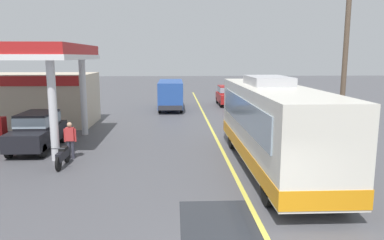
% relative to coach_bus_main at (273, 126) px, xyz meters
% --- Properties ---
extents(ground, '(120.00, 120.00, 0.00)m').
position_rel_coach_bus_main_xyz_m(ground, '(-1.66, 12.39, -1.72)').
color(ground, '#4C4C51').
extents(lane_divider_stripe, '(0.16, 50.00, 0.01)m').
position_rel_coach_bus_main_xyz_m(lane_divider_stripe, '(-1.66, 7.39, -1.72)').
color(lane_divider_stripe, '#D8CC4C').
rests_on(lane_divider_stripe, ground).
extents(wet_puddle_patch, '(2.13, 5.02, 0.01)m').
position_rel_coach_bus_main_xyz_m(wet_puddle_patch, '(-2.77, -5.98, -1.72)').
color(wet_puddle_patch, '#26282D').
rests_on(wet_puddle_patch, ground).
extents(coach_bus_main, '(2.60, 11.04, 3.69)m').
position_rel_coach_bus_main_xyz_m(coach_bus_main, '(0.00, 0.00, 0.00)').
color(coach_bus_main, silver).
rests_on(coach_bus_main, ground).
extents(gas_station_roadside, '(9.10, 11.95, 5.10)m').
position_rel_coach_bus_main_xyz_m(gas_station_roadside, '(-12.91, 8.43, 0.91)').
color(gas_station_roadside, '#B21E1E').
rests_on(gas_station_roadside, ground).
extents(car_at_pump, '(1.70, 4.20, 1.82)m').
position_rel_coach_bus_main_xyz_m(car_at_pump, '(-10.67, 3.53, -0.71)').
color(car_at_pump, black).
rests_on(car_at_pump, ground).
extents(minibus_opposing_lane, '(2.04, 6.13, 2.44)m').
position_rel_coach_bus_main_xyz_m(minibus_opposing_lane, '(-4.31, 17.20, -0.25)').
color(minibus_opposing_lane, '#264C9E').
rests_on(minibus_opposing_lane, ground).
extents(motorcycle_parked_forecourt, '(0.55, 1.80, 0.92)m').
position_rel_coach_bus_main_xyz_m(motorcycle_parked_forecourt, '(-8.61, 0.54, -1.28)').
color(motorcycle_parked_forecourt, black).
rests_on(motorcycle_parked_forecourt, ground).
extents(pedestrian_near_pump, '(0.55, 0.22, 1.66)m').
position_rel_coach_bus_main_xyz_m(pedestrian_near_pump, '(-8.61, 1.73, -0.79)').
color(pedestrian_near_pump, '#33333F').
rests_on(pedestrian_near_pump, ground).
extents(car_trailing_behind_bus, '(1.70, 4.20, 1.82)m').
position_rel_coach_bus_main_xyz_m(car_trailing_behind_bus, '(0.93, 19.79, -0.71)').
color(car_trailing_behind_bus, maroon).
rests_on(car_trailing_behind_bus, ground).
extents(utility_pole_roadside, '(1.80, 0.24, 8.07)m').
position_rel_coach_bus_main_xyz_m(utility_pole_roadside, '(4.09, 2.79, 2.50)').
color(utility_pole_roadside, brown).
rests_on(utility_pole_roadside, ground).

